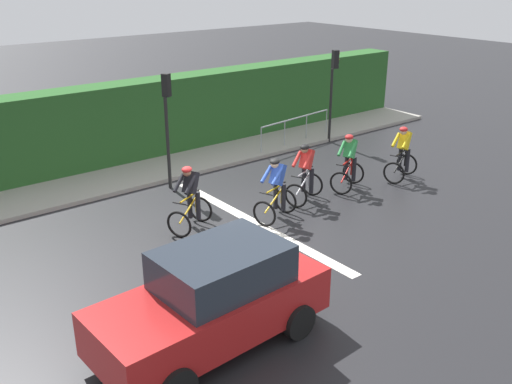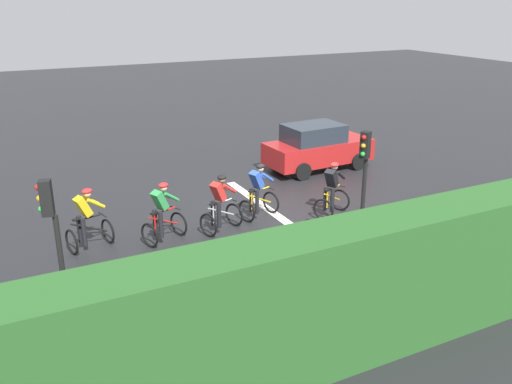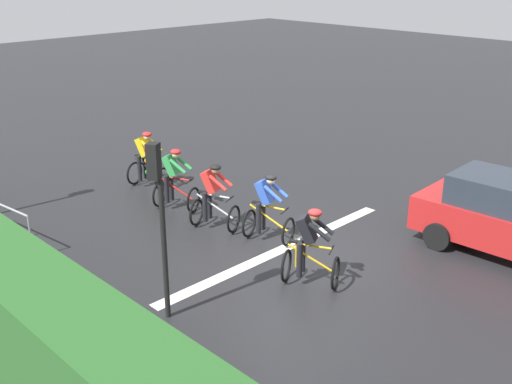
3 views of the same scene
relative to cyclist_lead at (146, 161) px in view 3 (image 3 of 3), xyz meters
The scene contains 10 objects.
ground_plane 6.06m from the cyclist_lead, 92.43° to the right, with size 80.00×80.00×0.00m, color black.
sidewalk_kerb 6.88m from the cyclist_lead, 144.25° to the right, with size 2.80×21.35×0.12m, color #9E998E.
road_marking_stop_line 5.58m from the cyclist_lead, 92.64° to the right, with size 7.00×0.30×0.01m, color silver.
cyclist_lead is the anchor object (origin of this frame).
cyclist_second 1.94m from the cyclist_lead, 103.28° to the right, with size 1.04×1.26×1.66m.
cyclist_mid 3.56m from the cyclist_lead, 98.45° to the right, with size 1.03×1.25×1.66m.
cyclist_fourth 4.94m from the cyclist_lead, 91.05° to the right, with size 0.98×1.24×1.66m.
cyclist_trailing 7.03m from the cyclist_lead, 97.78° to the right, with size 1.09×1.27×1.66m.
car_red 9.70m from the cyclist_lead, 70.49° to the right, with size 2.03×4.17×1.76m.
traffic_light_near_crossing 7.13m from the cyclist_lead, 122.51° to the right, with size 0.27×0.29×3.34m.
Camera 3 is at (-9.16, -8.07, 6.25)m, focal length 43.00 mm.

